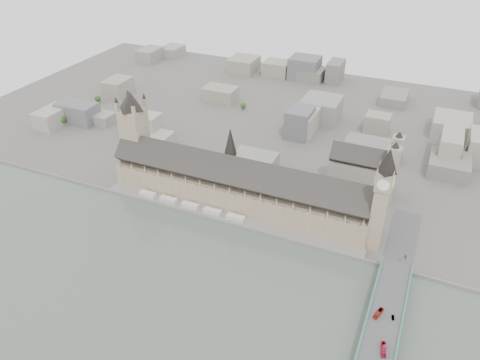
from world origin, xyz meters
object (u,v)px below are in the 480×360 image
at_px(red_bus_south, 384,349).
at_px(westminster_bridge, 382,329).
at_px(victoria_tower, 134,131).
at_px(car_silver, 393,317).
at_px(red_bus_north, 379,313).
at_px(elizabeth_tower, 382,193).
at_px(palace_of_westminster, 237,185).
at_px(westminster_abbey, 365,171).
at_px(car_approach, 406,257).

bearing_deg(red_bus_south, westminster_bridge, 89.89).
xyz_separation_m(victoria_tower, car_silver, (289.42, -104.78, -44.20)).
xyz_separation_m(red_bus_north, car_silver, (10.23, 1.06, -0.87)).
distance_m(elizabeth_tower, victoria_tower, 260.64).
bearing_deg(red_bus_north, westminster_bridge, -41.15).
height_order(palace_of_westminster, victoria_tower, victoria_tower).
bearing_deg(elizabeth_tower, westminster_abbey, 107.29).
distance_m(elizabeth_tower, red_bus_south, 129.96).
bearing_deg(elizabeth_tower, palace_of_westminster, 175.15).
bearing_deg(victoria_tower, red_bus_south, -25.34).
height_order(westminster_abbey, red_bus_north, westminster_abbey).
relative_size(palace_of_westminster, red_bus_north, 22.61).
height_order(westminster_bridge, red_bus_north, red_bus_north).
xyz_separation_m(car_silver, car_approach, (-0.13, 71.01, -0.08)).
bearing_deg(car_silver, westminster_bridge, -132.89).
height_order(elizabeth_tower, car_silver, elizabeth_tower).
xyz_separation_m(westminster_abbey, car_silver, (56.49, -173.78, -14.07)).
bearing_deg(car_approach, red_bus_south, -95.79).
bearing_deg(westminster_bridge, elizabeth_tower, 104.11).
bearing_deg(red_bus_south, palace_of_westminster, 132.48).
relative_size(westminster_bridge, red_bus_north, 27.73).
distance_m(palace_of_westminster, red_bus_north, 186.37).
bearing_deg(red_bus_south, car_approach, 79.72).
bearing_deg(car_silver, car_approach, 79.05).
height_order(car_silver, car_approach, car_silver).
relative_size(red_bus_south, car_silver, 2.65).
xyz_separation_m(red_bus_south, car_approach, (1.56, 102.52, -1.02)).
xyz_separation_m(westminster_abbey, car_approach, (56.37, -102.76, -14.16)).
bearing_deg(palace_of_westminster, westminster_bridge, -33.49).
relative_size(westminster_bridge, westminster_abbey, 4.78).
bearing_deg(westminster_bridge, car_silver, 58.16).
xyz_separation_m(red_bus_north, car_approach, (10.11, 72.08, -0.96)).
bearing_deg(westminster_bridge, westminster_abbey, 105.64).
bearing_deg(palace_of_westminster, victoria_tower, 177.04).
bearing_deg(red_bus_north, victoria_tower, 175.93).
xyz_separation_m(westminster_bridge, car_approach, (5.29, 79.74, 5.80)).
bearing_deg(car_silver, red_bus_north, 174.89).
relative_size(westminster_bridge, red_bus_south, 26.71).
distance_m(westminster_bridge, red_bus_north, 11.29).
bearing_deg(palace_of_westminster, red_bus_north, -32.34).
relative_size(victoria_tower, red_bus_north, 8.53).
bearing_deg(victoria_tower, westminster_abbey, 16.50).
relative_size(elizabeth_tower, westminster_bridge, 0.33).
height_order(red_bus_north, red_bus_south, red_bus_south).
relative_size(red_bus_south, car_approach, 2.61).
distance_m(victoria_tower, westminster_bridge, 309.91).
height_order(victoria_tower, car_approach, victoria_tower).
bearing_deg(red_bus_south, westminster_abbey, 95.54).
xyz_separation_m(palace_of_westminster, westminster_abbey, (110.92, 75.30, 2.38)).
bearing_deg(victoria_tower, elizabeth_tower, -3.96).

